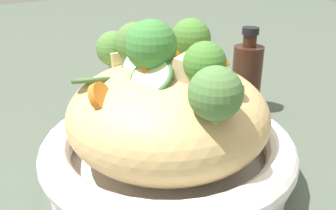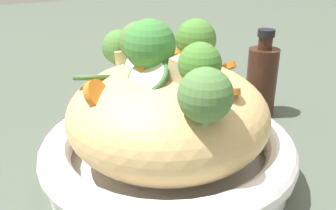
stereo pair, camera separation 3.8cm
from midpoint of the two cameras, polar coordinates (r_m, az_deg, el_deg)
name	(u,v)px [view 1 (the left image)]	position (r m, az deg, el deg)	size (l,w,h in m)	color
ground_plane	(168,176)	(0.42, -2.63, -10.91)	(3.00, 3.00, 0.00)	#465144
serving_bowl	(168,154)	(0.41, -2.70, -7.66)	(0.27, 0.27, 0.05)	white
noodle_heap	(168,114)	(0.38, -2.83, -1.52)	(0.21, 0.21, 0.11)	tan
broccoli_florets	(166,54)	(0.36, -3.32, 7.76)	(0.13, 0.21, 0.08)	#99BE74
carrot_coins	(169,73)	(0.38, -2.68, 4.83)	(0.19, 0.16, 0.05)	orange
zucchini_slices	(137,69)	(0.37, -7.85, 5.48)	(0.12, 0.11, 0.04)	beige
chicken_chunks	(160,65)	(0.37, -4.23, 6.08)	(0.06, 0.14, 0.04)	beige
soy_sauce_bottle	(247,76)	(0.57, 10.16, 4.32)	(0.04, 0.04, 0.13)	#381E14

